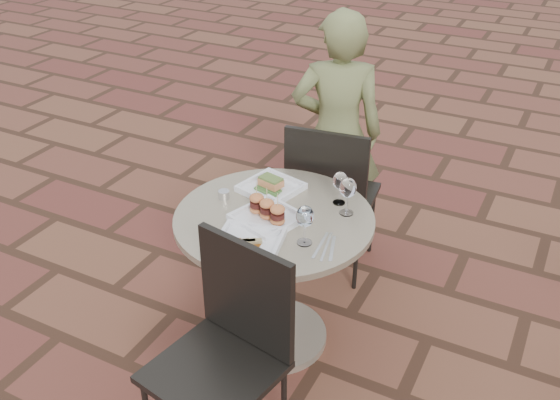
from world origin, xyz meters
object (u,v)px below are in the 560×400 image
at_px(cafe_table, 274,260).
at_px(diner, 337,135).
at_px(chair_far, 330,189).
at_px(plate_tuna, 248,243).
at_px(chair_near, 229,338).
at_px(plate_salmon, 271,187).
at_px(plate_sliders, 267,213).

xyz_separation_m(cafe_table, diner, (-0.10, 0.95, 0.23)).
height_order(chair_far, plate_tuna, chair_far).
height_order(chair_far, chair_near, same).
distance_m(cafe_table, diner, 0.98).
height_order(plate_salmon, plate_sliders, plate_sliders).
bearing_deg(cafe_table, diner, 95.72).
relative_size(plate_salmon, plate_tuna, 0.95).
bearing_deg(chair_near, plate_salmon, 117.47).
relative_size(chair_far, plate_tuna, 2.93).
bearing_deg(chair_near, plate_tuna, 118.00).
bearing_deg(diner, plate_sliders, 71.40).
bearing_deg(diner, cafe_table, 72.17).
bearing_deg(chair_near, diner, 108.50).
height_order(diner, plate_tuna, diner).
distance_m(chair_far, diner, 0.38).
distance_m(chair_near, plate_tuna, 0.41).
bearing_deg(diner, plate_tuna, 71.66).
bearing_deg(chair_far, diner, -79.33).
relative_size(diner, plate_salmon, 4.76).
xyz_separation_m(plate_salmon, plate_tuna, (0.14, -0.45, -0.00)).
bearing_deg(diner, chair_near, 74.44).
xyz_separation_m(chair_far, plate_salmon, (-0.13, -0.43, 0.20)).
distance_m(chair_far, plate_sliders, 0.71).
relative_size(cafe_table, diner, 0.63).
distance_m(chair_far, plate_salmon, 0.49).
distance_m(cafe_table, plate_salmon, 0.35).
xyz_separation_m(cafe_table, plate_salmon, (-0.12, 0.19, 0.27)).
height_order(cafe_table, plate_tuna, plate_tuna).
xyz_separation_m(cafe_table, chair_near, (0.12, -0.60, 0.07)).
bearing_deg(plate_sliders, diner, 94.95).
bearing_deg(diner, plate_salmon, 64.56).
relative_size(cafe_table, plate_salmon, 2.99).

